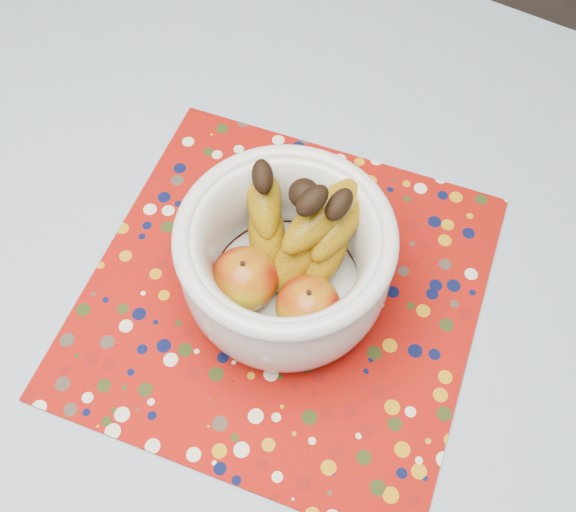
{
  "coord_description": "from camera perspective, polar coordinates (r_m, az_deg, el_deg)",
  "views": [
    {
      "loc": [
        0.25,
        -0.2,
        1.44
      ],
      "look_at": [
        0.08,
        0.09,
        0.84
      ],
      "focal_mm": 42.0,
      "sensor_mm": 36.0,
      "label": 1
    }
  ],
  "objects": [
    {
      "name": "tablecloth",
      "position": [
        0.75,
        -9.13,
        -5.92
      ],
      "size": [
        1.32,
        1.32,
        0.01
      ],
      "primitive_type": "cube",
      "color": "slate",
      "rests_on": "table"
    },
    {
      "name": "table",
      "position": [
        0.83,
        -8.34,
        -8.18
      ],
      "size": [
        1.2,
        1.2,
        0.75
      ],
      "color": "brown",
      "rests_on": "ground"
    },
    {
      "name": "fruit_bowl",
      "position": [
        0.69,
        0.06,
        0.31
      ],
      "size": [
        0.23,
        0.22,
        0.17
      ],
      "color": "silver",
      "rests_on": "placemat"
    },
    {
      "name": "placemat",
      "position": [
        0.76,
        -0.39,
        -3.13
      ],
      "size": [
        0.48,
        0.48,
        0.0
      ],
      "primitive_type": "cube",
      "rotation": [
        0.0,
        0.0,
        0.16
      ],
      "color": "maroon",
      "rests_on": "tablecloth"
    }
  ]
}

